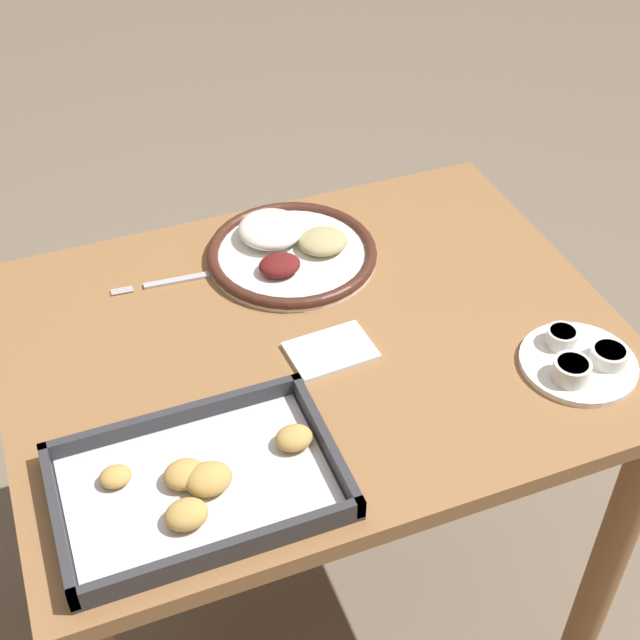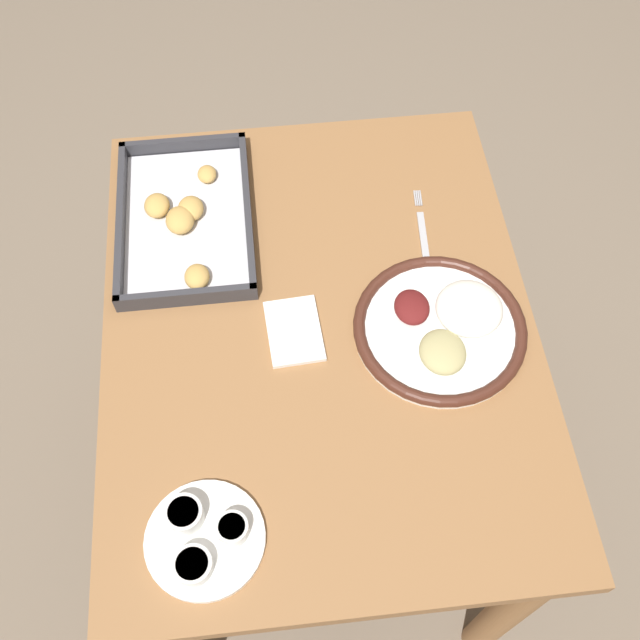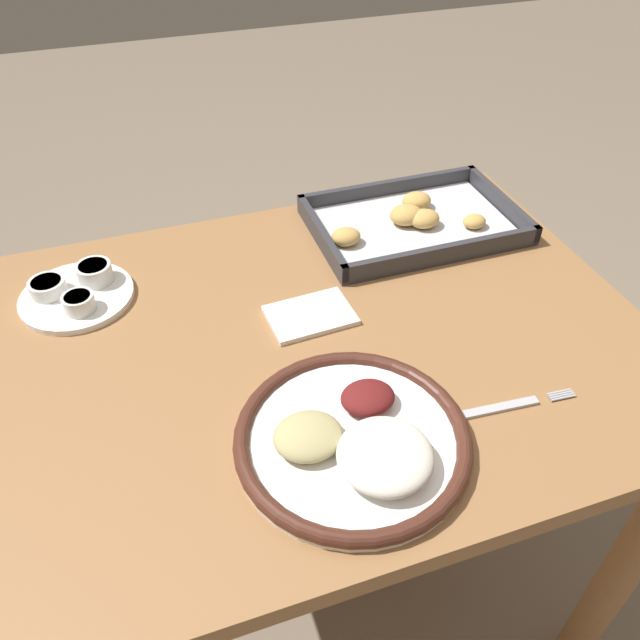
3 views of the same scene
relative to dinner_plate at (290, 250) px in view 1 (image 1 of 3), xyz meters
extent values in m
plane|color=#7A6B59|center=(0.03, 0.20, -0.77)|extent=(8.00, 8.00, 0.00)
cube|color=olive|center=(0.03, 0.20, -0.03)|extent=(0.93, 0.72, 0.03)
cylinder|color=olive|center=(-0.38, -0.11, -0.41)|extent=(0.06, 0.06, 0.72)
cylinder|color=olive|center=(0.45, -0.11, -0.41)|extent=(0.06, 0.06, 0.72)
cylinder|color=olive|center=(-0.38, 0.51, -0.41)|extent=(0.06, 0.06, 0.72)
cylinder|color=white|center=(0.00, 0.01, -0.01)|extent=(0.28, 0.28, 0.01)
torus|color=#472319|center=(0.00, 0.01, 0.00)|extent=(0.29, 0.29, 0.02)
ellipsoid|color=white|center=(0.02, -0.04, 0.02)|extent=(0.11, 0.11, 0.04)
ellipsoid|color=maroon|center=(0.03, 0.05, 0.01)|extent=(0.07, 0.06, 0.03)
ellipsoid|color=tan|center=(-0.05, 0.01, 0.01)|extent=(0.08, 0.07, 0.03)
cube|color=#B2B2B7|center=(0.17, 0.00, -0.01)|extent=(0.16, 0.02, 0.00)
cylinder|color=#B2B2B7|center=(0.28, -0.02, -0.01)|extent=(0.04, 0.01, 0.00)
cylinder|color=#B2B2B7|center=(0.28, -0.01, -0.01)|extent=(0.04, 0.01, 0.00)
cylinder|color=#B2B2B7|center=(0.28, -0.01, -0.01)|extent=(0.04, 0.01, 0.00)
cylinder|color=#B2B2B7|center=(0.28, 0.00, -0.01)|extent=(0.04, 0.01, 0.00)
cylinder|color=white|center=(-0.30, 0.40, -0.01)|extent=(0.17, 0.17, 0.01)
cylinder|color=silver|center=(-0.34, 0.41, 0.01)|extent=(0.05, 0.05, 0.02)
cylinder|color=#C67F23|center=(-0.34, 0.41, 0.02)|extent=(0.04, 0.04, 0.01)
cylinder|color=silver|center=(-0.30, 0.36, 0.01)|extent=(0.05, 0.05, 0.03)
cylinder|color=#51992D|center=(-0.30, 0.36, 0.02)|extent=(0.04, 0.04, 0.01)
cylinder|color=silver|center=(-0.27, 0.42, 0.01)|extent=(0.05, 0.05, 0.03)
cylinder|color=#B22819|center=(-0.27, 0.42, 0.02)|extent=(0.04, 0.04, 0.01)
cube|color=#333338|center=(0.27, 0.42, -0.01)|extent=(0.36, 0.24, 0.01)
cube|color=silver|center=(0.27, 0.42, -0.01)|extent=(0.33, 0.22, 0.00)
cube|color=#333338|center=(0.27, 0.30, 0.01)|extent=(0.36, 0.01, 0.03)
cube|color=#333338|center=(0.27, 0.53, 0.01)|extent=(0.36, 0.01, 0.03)
cube|color=#333338|center=(0.10, 0.42, 0.01)|extent=(0.01, 0.24, 0.03)
cube|color=#333338|center=(0.45, 0.42, 0.01)|extent=(0.01, 0.24, 0.03)
ellipsoid|color=tan|center=(0.14, 0.40, 0.01)|extent=(0.05, 0.04, 0.03)
ellipsoid|color=tan|center=(0.29, 0.40, 0.01)|extent=(0.05, 0.05, 0.03)
ellipsoid|color=tan|center=(0.37, 0.37, 0.00)|extent=(0.04, 0.03, 0.02)
ellipsoid|color=tan|center=(0.30, 0.47, 0.01)|extent=(0.05, 0.05, 0.03)
ellipsoid|color=tan|center=(0.26, 0.42, 0.01)|extent=(0.06, 0.05, 0.03)
cube|color=white|center=(0.02, 0.24, -0.01)|extent=(0.13, 0.09, 0.01)
camera|label=1|loc=(0.38, 1.13, 0.90)|focal=50.00mm
camera|label=2|loc=(-0.60, 0.27, 1.05)|focal=42.00mm
camera|label=3|loc=(-0.19, -0.42, 0.59)|focal=35.00mm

